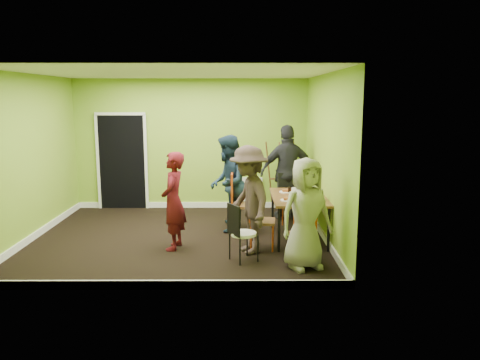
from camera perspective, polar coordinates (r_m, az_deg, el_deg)
The scene contains 28 objects.
ground at distance 8.27m, azimuth -7.35°, elevation -6.95°, with size 5.00×5.00×0.00m, color black.
room_walls at distance 8.08m, azimuth -7.64°, elevation -0.14°, with size 5.04×4.54×2.82m.
dining_table at distance 8.02m, azimuth 7.17°, elevation -2.34°, with size 0.90×1.50×0.75m.
chair_left_far at distance 8.33m, azimuth -0.12°, elevation -2.37°, with size 0.46×0.46×1.09m.
chair_left_near at distance 7.49m, azimuth 2.14°, elevation -4.33°, with size 0.44×0.44×0.97m.
chair_back_end at distance 9.17m, azimuth 5.85°, elevation -0.90°, with size 0.43×0.50×0.95m.
chair_front_end at distance 6.89m, azimuth 7.78°, elevation -6.18°, with size 0.37×0.38×0.87m.
chair_bentwood at distance 6.91m, azimuth 0.01°, elevation -6.10°, with size 0.47×0.46×0.87m.
easel at distance 9.89m, azimuth 4.76°, elevation 0.35°, with size 0.61×0.57×1.51m.
plate_near_left at distance 8.31m, azimuth 5.61°, elevation -1.45°, with size 0.23×0.23×0.01m, color white.
plate_near_right at distance 7.64m, azimuth 5.82°, elevation -2.47°, with size 0.24×0.24×0.01m, color white.
plate_far_back at distance 8.51m, azimuth 7.14°, elevation -1.21°, with size 0.23×0.23×0.01m, color white.
plate_far_front at distance 7.40m, azimuth 7.58°, elevation -2.92°, with size 0.25×0.25×0.01m, color white.
plate_wall_back at distance 8.23m, azimuth 8.33°, elevation -1.62°, with size 0.23×0.23×0.01m, color white.
plate_wall_front at distance 7.91m, azimuth 8.71°, elevation -2.10°, with size 0.26×0.26×0.01m, color white.
thermos at distance 7.98m, azimuth 7.10°, elevation -1.28°, with size 0.06×0.06×0.19m, color white.
blue_bottle at distance 7.74m, azimuth 9.60°, elevation -1.75°, with size 0.08×0.08×0.18m, color #193FBD.
orange_bottle at distance 8.11m, azimuth 6.37°, elevation -1.48°, with size 0.04×0.04×0.09m, color #C34412.
glass_mid at distance 8.25m, azimuth 6.07°, elevation -1.24°, with size 0.06×0.06×0.10m, color black.
glass_back at distance 8.39m, azimuth 7.05°, elevation -1.10°, with size 0.06×0.06×0.09m, color black.
glass_front at distance 7.56m, azimuth 7.92°, elevation -2.29°, with size 0.07×0.07×0.10m, color black.
cup_a at distance 7.80m, azimuth 6.50°, elevation -1.92°, with size 0.12×0.12×0.10m, color white.
cup_b at distance 8.11m, azimuth 8.39°, elevation -1.50°, with size 0.10×0.10×0.10m, color white.
person_standing at distance 7.50m, azimuth -8.12°, elevation -2.55°, with size 0.57×0.38×1.57m, color #4E0D14.
person_left_far at distance 8.46m, azimuth -1.51°, elevation -0.40°, with size 0.85×0.66×1.74m, color #162839.
person_left_near at distance 7.23m, azimuth 1.09°, elevation -2.43°, with size 1.09×0.63×1.69m, color #332622.
person_back_end at distance 9.30m, azimuth 5.84°, elevation 0.93°, with size 1.10×0.46×1.88m, color #212227.
person_front_end at distance 6.65m, azimuth 8.03°, elevation -4.07°, with size 0.78×0.51×1.59m, color gray.
Camera 1 is at (1.02, -7.85, 2.41)m, focal length 35.00 mm.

